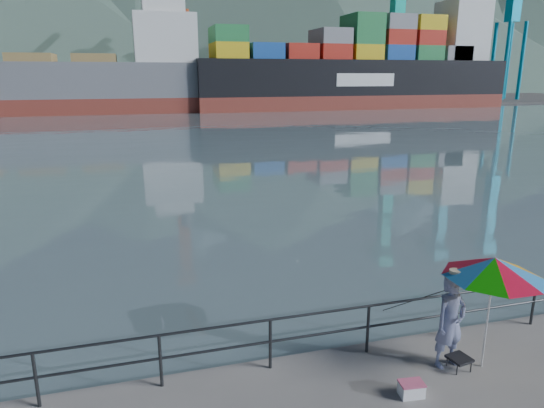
% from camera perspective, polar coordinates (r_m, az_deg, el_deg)
% --- Properties ---
extents(harbor_water, '(500.00, 280.00, 0.00)m').
position_cam_1_polar(harbor_water, '(136.17, -14.98, 12.27)').
color(harbor_water, slate).
rests_on(harbor_water, ground).
extents(far_dock, '(200.00, 40.00, 0.40)m').
position_cam_1_polar(far_dock, '(100.04, -8.57, 11.79)').
color(far_dock, '#514F4C').
rests_on(far_dock, ground).
extents(guardrail, '(22.00, 0.06, 1.03)m').
position_cam_1_polar(guardrail, '(9.65, 5.72, -15.12)').
color(guardrail, '#2D3033').
rests_on(guardrail, ground).
extents(port_cranes, '(116.00, 28.00, 38.40)m').
position_cam_1_polar(port_cranes, '(96.88, 5.13, 21.27)').
color(port_cranes, '#B12B21').
rests_on(port_cranes, ground).
extents(container_stacks, '(58.00, 8.40, 7.80)m').
position_cam_1_polar(container_stacks, '(106.61, 4.47, 13.73)').
color(container_stacks, '#194CA5').
rests_on(container_stacks, ground).
extents(fisherman, '(0.71, 0.51, 1.79)m').
position_cam_1_polar(fisherman, '(9.86, 20.24, -12.89)').
color(fisherman, navy).
rests_on(fisherman, ground).
extents(beach_umbrella, '(2.33, 2.33, 2.20)m').
position_cam_1_polar(beach_umbrella, '(9.61, 24.65, -6.81)').
color(beach_umbrella, white).
rests_on(beach_umbrella, ground).
extents(folding_stool, '(0.44, 0.44, 0.25)m').
position_cam_1_polar(folding_stool, '(10.17, 21.14, -17.02)').
color(folding_stool, black).
rests_on(folding_stool, ground).
extents(cooler_bag, '(0.43, 0.31, 0.23)m').
position_cam_1_polar(cooler_bag, '(9.22, 16.07, -20.27)').
color(cooler_bag, white).
rests_on(cooler_bag, ground).
extents(fishing_rod, '(0.69, 1.49, 1.15)m').
position_cam_1_polar(fishing_rod, '(10.94, 16.33, -14.96)').
color(fishing_rod, black).
rests_on(fishing_rod, ground).
extents(bulk_carrier, '(53.23, 9.21, 14.50)m').
position_cam_1_polar(bulk_carrier, '(78.82, -23.50, 12.90)').
color(bulk_carrier, maroon).
rests_on(bulk_carrier, ground).
extents(container_ship, '(53.19, 8.86, 18.10)m').
position_cam_1_polar(container_ship, '(85.81, 10.64, 15.13)').
color(container_ship, maroon).
rests_on(container_ship, ground).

